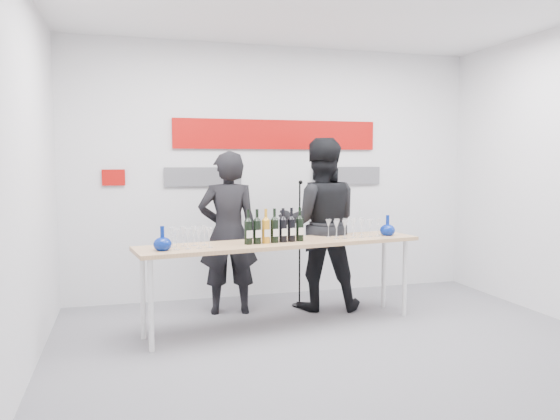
{
  "coord_description": "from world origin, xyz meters",
  "views": [
    {
      "loc": [
        -1.79,
        -4.38,
        1.63
      ],
      "look_at": [
        -0.31,
        0.78,
        1.15
      ],
      "focal_mm": 35.0,
      "sensor_mm": 36.0,
      "label": 1
    }
  ],
  "objects_px": {
    "presenter_right": "(320,224)",
    "mic_stand": "(300,268)",
    "tasting_table": "(283,248)",
    "presenter_left": "(228,233)"
  },
  "relations": [
    {
      "from": "tasting_table",
      "to": "presenter_left",
      "type": "distance_m",
      "value": 0.77
    },
    {
      "from": "tasting_table",
      "to": "presenter_left",
      "type": "height_order",
      "value": "presenter_left"
    },
    {
      "from": "tasting_table",
      "to": "presenter_right",
      "type": "xyz_separation_m",
      "value": [
        0.59,
        0.55,
        0.15
      ]
    },
    {
      "from": "presenter_right",
      "to": "tasting_table",
      "type": "bearing_deg",
      "value": 57.49
    },
    {
      "from": "tasting_table",
      "to": "presenter_left",
      "type": "relative_size",
      "value": 1.67
    },
    {
      "from": "tasting_table",
      "to": "mic_stand",
      "type": "bearing_deg",
      "value": 51.5
    },
    {
      "from": "presenter_right",
      "to": "mic_stand",
      "type": "xyz_separation_m",
      "value": [
        -0.19,
        0.13,
        -0.51
      ]
    },
    {
      "from": "presenter_left",
      "to": "presenter_right",
      "type": "bearing_deg",
      "value": -177.86
    },
    {
      "from": "tasting_table",
      "to": "mic_stand",
      "type": "height_order",
      "value": "mic_stand"
    },
    {
      "from": "presenter_left",
      "to": "mic_stand",
      "type": "relative_size",
      "value": 1.22
    }
  ]
}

